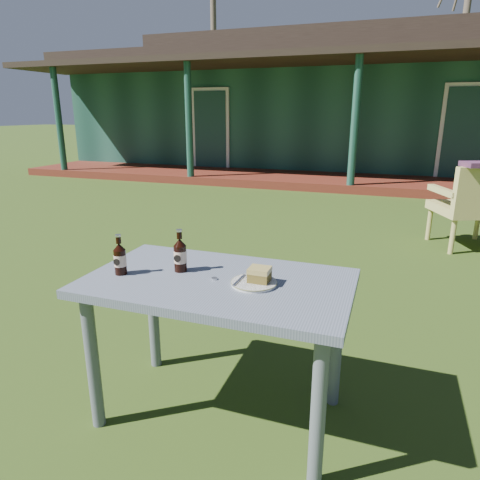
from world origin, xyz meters
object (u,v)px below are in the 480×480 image
at_px(cake_slice, 259,274).
at_px(armchair_left, 475,203).
at_px(cola_bottle_far, 120,258).
at_px(cola_bottle_near, 180,255).
at_px(cafe_table, 218,299).
at_px(plate, 254,283).

relative_size(cake_slice, armchair_left, 0.10).
bearing_deg(cola_bottle_far, cola_bottle_near, 27.71).
xyz_separation_m(cafe_table, armchair_left, (1.57, 3.41, -0.10)).
height_order(cafe_table, plate, plate).
bearing_deg(cola_bottle_near, armchair_left, 62.25).
relative_size(plate, cola_bottle_near, 1.00).
bearing_deg(armchair_left, cafe_table, -114.71).
distance_m(cafe_table, cola_bottle_near, 0.28).
height_order(plate, cola_bottle_near, cola_bottle_near).
height_order(cake_slice, armchair_left, armchair_left).
bearing_deg(cola_bottle_near, cake_slice, -4.09).
relative_size(cola_bottle_near, cola_bottle_far, 1.07).
xyz_separation_m(cake_slice, cola_bottle_far, (-0.65, -0.10, 0.03)).
height_order(cafe_table, cola_bottle_near, cola_bottle_near).
height_order(cola_bottle_near, cola_bottle_far, cola_bottle_near).
height_order(cake_slice, cola_bottle_near, cola_bottle_near).
relative_size(plate, armchair_left, 0.22).
bearing_deg(armchair_left, cake_slice, -112.00).
distance_m(cake_slice, cola_bottle_near, 0.40).
bearing_deg(cola_bottle_far, cake_slice, 8.81).
relative_size(cola_bottle_far, armchair_left, 0.21).
bearing_deg(plate, cola_bottle_near, 173.50).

